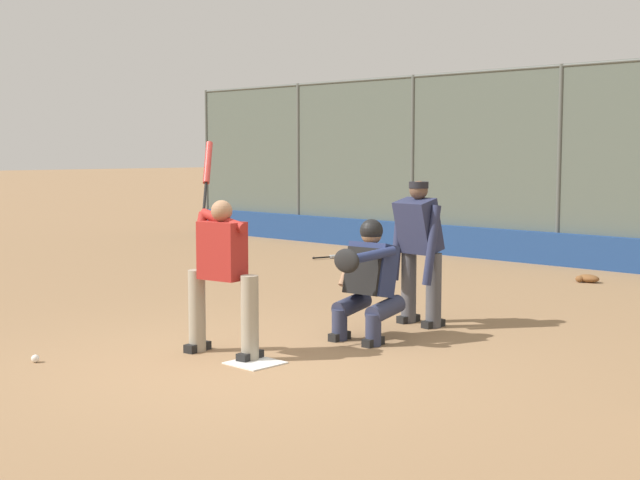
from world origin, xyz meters
TOP-DOWN VIEW (x-y plane):
  - ground_plane at (0.00, 0.00)m, footprint 160.00×160.00m
  - home_plate_marker at (0.00, 0.00)m, footprint 0.43×0.43m
  - batter_at_plate at (0.47, -0.01)m, footprint 1.02×0.56m
  - catcher_behind_plate at (-0.07, -1.47)m, footprint 0.66×0.78m
  - umpire_home at (0.02, -2.46)m, footprint 0.65×0.43m
  - spare_bat_near_backstop at (4.89, -6.47)m, footprint 0.27×0.83m
  - fielding_glove_on_dirt at (0.20, -6.78)m, footprint 0.33×0.25m
  - baseball_loose at (1.48, 1.36)m, footprint 0.07×0.07m

SIDE VIEW (x-z plane):
  - ground_plane at x=0.00m, z-range 0.00..0.00m
  - home_plate_marker at x=0.00m, z-range 0.00..0.01m
  - spare_bat_near_backstop at x=4.89m, z-range 0.00..0.07m
  - baseball_loose at x=1.48m, z-range 0.00..0.07m
  - fielding_glove_on_dirt at x=0.20m, z-range 0.00..0.12m
  - catcher_behind_plate at x=-0.07m, z-range 0.02..1.26m
  - batter_at_plate at x=0.47m, z-range -0.21..1.81m
  - umpire_home at x=0.02m, z-range 0.06..1.66m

